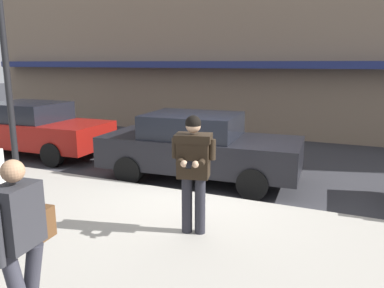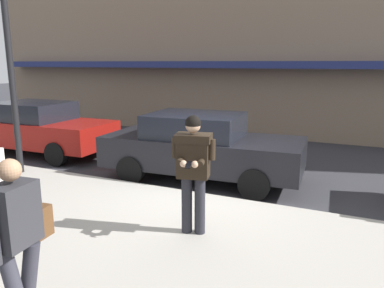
{
  "view_description": "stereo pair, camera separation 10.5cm",
  "coord_description": "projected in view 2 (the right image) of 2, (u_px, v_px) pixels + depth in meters",
  "views": [
    {
      "loc": [
        2.7,
        -6.75,
        2.68
      ],
      "look_at": [
        0.52,
        -1.76,
        1.49
      ],
      "focal_mm": 35.0,
      "sensor_mm": 36.0,
      "label": 1
    },
    {
      "loc": [
        2.79,
        -6.7,
        2.68
      ],
      "look_at": [
        0.52,
        -1.76,
        1.49
      ],
      "focal_mm": 35.0,
      "sensor_mm": 36.0,
      "label": 2
    }
  ],
  "objects": [
    {
      "name": "parked_sedan_near",
      "position": [
        38.0,
        128.0,
        11.05
      ],
      "size": [
        4.56,
        2.04,
        1.54
      ],
      "color": "maroon",
      "rests_on": "ground"
    },
    {
      "name": "ground_plane",
      "position": [
        205.0,
        196.0,
        7.66
      ],
      "size": [
        80.0,
        80.0,
        0.0
      ],
      "primitive_type": "plane",
      "color": "#333338"
    },
    {
      "name": "curb_paint_line",
      "position": [
        253.0,
        203.0,
        7.3
      ],
      "size": [
        28.0,
        0.12,
        0.01
      ],
      "primitive_type": "cube",
      "color": "silver",
      "rests_on": "ground"
    },
    {
      "name": "street_lamp_post",
      "position": [
        8.0,
        41.0,
        8.23
      ],
      "size": [
        0.36,
        0.36,
        4.88
      ],
      "color": "black",
      "rests_on": "sidewalk"
    },
    {
      "name": "parked_sedan_mid",
      "position": [
        201.0,
        146.0,
        8.59
      ],
      "size": [
        4.61,
        2.15,
        1.54
      ],
      "color": "black",
      "rests_on": "ground"
    },
    {
      "name": "pedestrian_with_bag",
      "position": [
        18.0,
        233.0,
        3.52
      ],
      "size": [
        0.36,
        0.72,
        1.7
      ],
      "color": "#33333D",
      "rests_on": "sidewalk"
    },
    {
      "name": "sidewalk",
      "position": [
        190.0,
        274.0,
        4.71
      ],
      "size": [
        32.0,
        5.3,
        0.14
      ],
      "primitive_type": "cube",
      "color": "#A8A399",
      "rests_on": "ground"
    },
    {
      "name": "man_texting_on_phone",
      "position": [
        193.0,
        162.0,
        5.47
      ],
      "size": [
        0.64,
        0.63,
        1.81
      ],
      "color": "#23232B",
      "rests_on": "sidewalk"
    }
  ]
}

